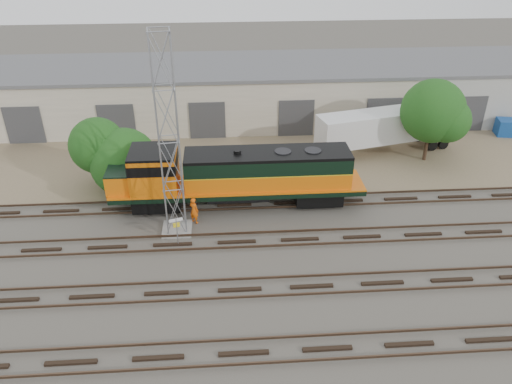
{
  "coord_description": "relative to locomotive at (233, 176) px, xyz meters",
  "views": [
    {
      "loc": [
        -4.57,
        -24.08,
        18.43
      ],
      "look_at": [
        -2.61,
        4.0,
        2.2
      ],
      "focal_mm": 35.0,
      "sensor_mm": 36.0,
      "label": 1
    }
  ],
  "objects": [
    {
      "name": "tree_east",
      "position": [
        16.28,
        6.02,
        1.77
      ],
      "size": [
        5.31,
        5.06,
        6.83
      ],
      "color": "#382619",
      "rests_on": "ground"
    },
    {
      "name": "tree_mid",
      "position": [
        -7.57,
        2.77,
        -0.31
      ],
      "size": [
        5.27,
        5.02,
        5.02
      ],
      "color": "#382619",
      "rests_on": "ground"
    },
    {
      "name": "ground",
      "position": [
        4.03,
        -6.0,
        -2.4
      ],
      "size": [
        140.0,
        140.0,
        0.0
      ],
      "primitive_type": "plane",
      "color": "#47423A",
      "rests_on": "ground"
    },
    {
      "name": "locomotive",
      "position": [
        0.0,
        0.0,
        0.0
      ],
      "size": [
        17.39,
        3.05,
        4.18
      ],
      "color": "black",
      "rests_on": "tracks"
    },
    {
      "name": "warehouse",
      "position": [
        4.07,
        16.98,
        0.26
      ],
      "size": [
        58.4,
        10.4,
        5.3
      ],
      "color": "beige",
      "rests_on": "ground"
    },
    {
      "name": "sign_post",
      "position": [
        -3.63,
        -4.47,
        -1.0
      ],
      "size": [
        0.8,
        0.26,
        2.0
      ],
      "color": "gray",
      "rests_on": "ground"
    },
    {
      "name": "tree_west",
      "position": [
        -9.52,
        3.48,
        0.8
      ],
      "size": [
        4.3,
        4.09,
        5.35
      ],
      "color": "#382619",
      "rests_on": "ground"
    },
    {
      "name": "tracks",
      "position": [
        4.03,
        -9.0,
        -2.32
      ],
      "size": [
        80.0,
        20.4,
        0.28
      ],
      "color": "black",
      "rests_on": "ground"
    },
    {
      "name": "semi_trailer",
      "position": [
        13.33,
        8.01,
        -0.07
      ],
      "size": [
        12.24,
        5.19,
        3.7
      ],
      "rotation": [
        0.0,
        0.0,
        0.24
      ],
      "color": "silver",
      "rests_on": "ground"
    },
    {
      "name": "worker",
      "position": [
        -2.69,
        -1.95,
        -1.46
      ],
      "size": [
        0.81,
        0.76,
        1.87
      ],
      "primitive_type": "imported",
      "rotation": [
        0.0,
        0.0,
        2.5
      ],
      "color": "#F25D0D",
      "rests_on": "ground"
    },
    {
      "name": "dirt_strip",
      "position": [
        4.03,
        9.0,
        -2.39
      ],
      "size": [
        80.0,
        16.0,
        0.02
      ],
      "primitive_type": "cube",
      "color": "#726047",
      "rests_on": "ground"
    },
    {
      "name": "dumpster_blue",
      "position": [
        25.27,
        10.78,
        -1.65
      ],
      "size": [
        1.83,
        1.75,
        1.5
      ],
      "primitive_type": "cube",
      "rotation": [
        0.0,
        0.0,
        -0.17
      ],
      "color": "navy",
      "rests_on": "ground"
    },
    {
      "name": "signal_tower",
      "position": [
        -3.8,
        -2.83,
        3.83
      ],
      "size": [
        1.89,
        1.89,
        12.77
      ],
      "rotation": [
        0.0,
        0.0,
        0.13
      ],
      "color": "gray",
      "rests_on": "ground"
    }
  ]
}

